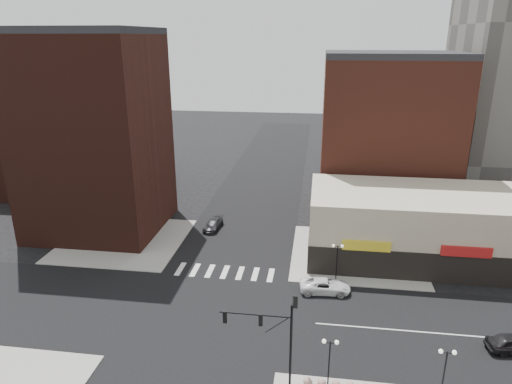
# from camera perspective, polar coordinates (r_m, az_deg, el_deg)

# --- Properties ---
(ground) EXTENTS (240.00, 240.00, 0.00)m
(ground) POSITION_cam_1_polar(r_m,az_deg,el_deg) (44.50, -5.98, -15.01)
(ground) COLOR black
(ground) RESTS_ON ground
(road_ew) EXTENTS (200.00, 14.00, 0.02)m
(road_ew) POSITION_cam_1_polar(r_m,az_deg,el_deg) (44.49, -5.98, -15.00)
(road_ew) COLOR black
(road_ew) RESTS_ON ground
(road_ns) EXTENTS (14.00, 200.00, 0.02)m
(road_ns) POSITION_cam_1_polar(r_m,az_deg,el_deg) (44.49, -5.98, -15.00)
(road_ns) COLOR black
(road_ns) RESTS_ON ground
(sidewalk_nw) EXTENTS (15.00, 15.00, 0.12)m
(sidewalk_nw) POSITION_cam_1_polar(r_m,az_deg,el_deg) (60.91, -16.13, -5.81)
(sidewalk_nw) COLOR gray
(sidewalk_nw) RESTS_ON ground
(sidewalk_ne) EXTENTS (15.00, 15.00, 0.12)m
(sidewalk_ne) POSITION_cam_1_polar(r_m,az_deg,el_deg) (56.20, 12.32, -7.63)
(sidewalk_ne) COLOR gray
(sidewalk_ne) RESTS_ON ground
(building_nw) EXTENTS (16.00, 15.00, 25.00)m
(building_nw) POSITION_cam_1_polar(r_m,az_deg,el_deg) (62.48, -19.52, 6.51)
(building_nw) COLOR #381811
(building_nw) RESTS_ON ground
(building_nw_low) EXTENTS (20.00, 18.00, 12.00)m
(building_nw_low) POSITION_cam_1_polar(r_m,az_deg,el_deg) (83.29, -22.27, 4.47)
(building_nw_low) COLOR #381811
(building_nw_low) RESTS_ON ground
(building_ne_midrise) EXTENTS (18.00, 15.00, 22.00)m
(building_ne_midrise) POSITION_cam_1_polar(r_m,az_deg,el_deg) (67.34, 15.97, 6.39)
(building_ne_midrise) COLOR maroon
(building_ne_midrise) RESTS_ON ground
(building_ne_row) EXTENTS (24.20, 12.20, 8.00)m
(building_ne_row) POSITION_cam_1_polar(r_m,az_deg,el_deg) (56.27, 19.14, -4.61)
(building_ne_row) COLOR #BCAE96
(building_ne_row) RESTS_ON ground
(traffic_signal) EXTENTS (5.59, 3.09, 7.77)m
(traffic_signal) POSITION_cam_1_polar(r_m,az_deg,el_deg) (34.28, 2.80, -16.37)
(traffic_signal) COLOR black
(traffic_signal) RESTS_ON ground
(street_lamp_se_a) EXTENTS (1.22, 0.32, 4.16)m
(street_lamp_se_a) POSITION_cam_1_polar(r_m,az_deg,el_deg) (35.10, 9.21, -19.07)
(street_lamp_se_a) COLOR black
(street_lamp_se_a) RESTS_ON sidewalk_se
(street_lamp_se_b) EXTENTS (1.22, 0.32, 4.16)m
(street_lamp_se_b) POSITION_cam_1_polar(r_m,az_deg,el_deg) (36.33, 22.66, -19.00)
(street_lamp_se_b) COLOR black
(street_lamp_se_b) RESTS_ON sidewalk_se
(street_lamp_ne) EXTENTS (1.22, 0.32, 4.16)m
(street_lamp_ne) POSITION_cam_1_polar(r_m,az_deg,el_deg) (48.78, 10.14, -7.51)
(street_lamp_ne) COLOR black
(street_lamp_ne) RESTS_ON sidewalk_ne
(white_suv) EXTENTS (5.25, 2.69, 1.42)m
(white_suv) POSITION_cam_1_polar(r_m,az_deg,el_deg) (47.81, 8.64, -11.52)
(white_suv) COLOR silver
(white_suv) RESTS_ON ground
(dark_sedan_north) EXTENTS (2.24, 4.65, 1.31)m
(dark_sedan_north) POSITION_cam_1_polar(r_m,az_deg,el_deg) (61.97, -5.38, -4.07)
(dark_sedan_north) COLOR black
(dark_sedan_north) RESTS_ON ground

